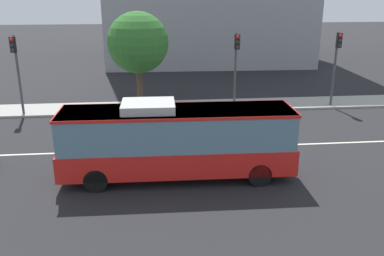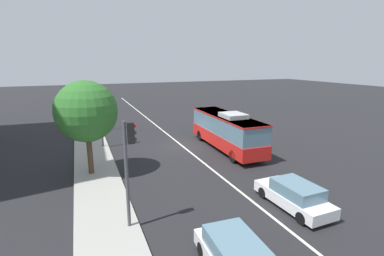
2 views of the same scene
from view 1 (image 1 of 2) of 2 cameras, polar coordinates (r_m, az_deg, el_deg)
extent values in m
plane|color=black|center=(21.92, 3.71, -2.68)|extent=(160.00, 160.00, 0.00)
cube|color=#9E9B93|center=(29.33, 1.23, 3.05)|extent=(80.00, 2.93, 0.14)
cube|color=silver|center=(21.92, 3.71, -2.66)|extent=(76.00, 0.16, 0.01)
cube|color=red|center=(18.19, -1.99, -3.94)|extent=(10.05, 2.69, 1.10)
cube|color=slate|center=(17.72, -2.04, 0.06)|extent=(9.84, 2.61, 1.58)
cube|color=red|center=(17.50, -2.07, 2.32)|extent=(9.95, 2.66, 0.12)
cube|color=#B2B2B2|center=(17.43, -6.02, 2.97)|extent=(2.23, 1.84, 0.36)
cylinder|color=black|center=(19.81, 7.76, -3.65)|extent=(1.01, 0.32, 1.00)
cylinder|color=black|center=(17.85, 9.24, -6.31)|extent=(1.01, 0.32, 1.00)
cylinder|color=black|center=(19.56, -12.16, -4.21)|extent=(1.01, 0.32, 1.00)
cylinder|color=black|center=(17.57, -13.03, -6.99)|extent=(1.01, 0.32, 1.00)
cylinder|color=#47474C|center=(28.13, 5.93, 7.58)|extent=(0.16, 0.16, 5.20)
cube|color=black|center=(27.54, 6.21, 11.65)|extent=(0.33, 0.29, 0.96)
sphere|color=red|center=(27.36, 6.30, 12.28)|extent=(0.22, 0.22, 0.22)
sphere|color=#2D2D2D|center=(27.39, 6.28, 11.61)|extent=(0.22, 0.22, 0.22)
sphere|color=#2D2D2D|center=(27.43, 6.26, 10.95)|extent=(0.22, 0.22, 0.22)
cylinder|color=#47474C|center=(30.36, 18.90, 7.50)|extent=(0.16, 0.16, 5.20)
cube|color=black|center=(29.81, 19.50, 11.25)|extent=(0.34, 0.30, 0.96)
sphere|color=red|center=(29.64, 19.67, 11.82)|extent=(0.22, 0.22, 0.22)
sphere|color=#2D2D2D|center=(29.67, 19.60, 11.21)|extent=(0.22, 0.22, 0.22)
sphere|color=#2D2D2D|center=(29.71, 19.53, 10.60)|extent=(0.22, 0.22, 0.22)
cylinder|color=#47474C|center=(28.80, -22.63, 6.51)|extent=(0.16, 0.16, 5.20)
cube|color=black|center=(28.23, -23.33, 10.44)|extent=(0.33, 0.29, 0.96)
sphere|color=red|center=(28.05, -23.51, 11.04)|extent=(0.22, 0.22, 0.22)
sphere|color=#2D2D2D|center=(28.09, -23.43, 10.39)|extent=(0.22, 0.22, 0.22)
sphere|color=#2D2D2D|center=(28.13, -23.34, 9.75)|extent=(0.22, 0.22, 0.22)
cylinder|color=#4C3823|center=(29.10, -7.18, 5.64)|extent=(0.36, 0.36, 2.95)
sphere|color=#2D6B28|center=(28.58, -7.42, 11.54)|extent=(4.10, 4.10, 4.10)
cube|color=slate|center=(52.74, 13.76, 11.78)|extent=(0.53, 15.77, 1.50)
cube|color=slate|center=(52.47, 14.05, 15.46)|extent=(0.53, 15.77, 1.50)
camera|label=2|loc=(35.41, -42.82, 13.53)|focal=26.56mm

